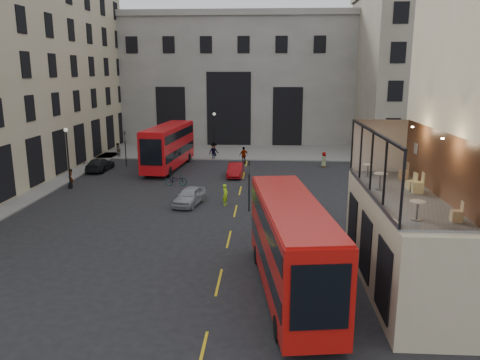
# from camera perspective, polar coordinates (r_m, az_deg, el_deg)

# --- Properties ---
(ground) EXTENTS (140.00, 140.00, 0.00)m
(ground) POSITION_cam_1_polar(r_m,az_deg,el_deg) (23.35, 2.41, -12.46)
(ground) COLOR black
(ground) RESTS_ON ground
(host_frontage) EXTENTS (3.00, 11.00, 4.50)m
(host_frontage) POSITION_cam_1_polar(r_m,az_deg,el_deg) (23.32, 18.78, -7.23)
(host_frontage) COLOR #C3B192
(host_frontage) RESTS_ON ground
(cafe_floor) EXTENTS (3.00, 10.00, 0.10)m
(cafe_floor) POSITION_cam_1_polar(r_m,az_deg,el_deg) (22.65, 19.21, -1.76)
(cafe_floor) COLOR slate
(cafe_floor) RESTS_ON host_frontage
(gateway) EXTENTS (35.00, 10.60, 18.00)m
(gateway) POSITION_cam_1_polar(r_m,az_deg,el_deg) (69.26, -1.05, 12.56)
(gateway) COLOR #9B9790
(gateway) RESTS_ON ground
(building_right) EXTENTS (16.60, 18.60, 20.00)m
(building_right) POSITION_cam_1_polar(r_m,az_deg,el_deg) (64.14, 21.80, 12.50)
(building_right) COLOR gray
(building_right) RESTS_ON ground
(pavement_far) EXTENTS (40.00, 12.00, 0.12)m
(pavement_far) POSITION_cam_1_polar(r_m,az_deg,el_deg) (60.24, -2.68, 3.54)
(pavement_far) COLOR slate
(pavement_far) RESTS_ON ground
(traffic_light_near) EXTENTS (0.16, 0.20, 3.80)m
(traffic_light_near) POSITION_cam_1_polar(r_m,az_deg,el_deg) (33.96, 1.12, 0.10)
(traffic_light_near) COLOR black
(traffic_light_near) RESTS_ON ground
(traffic_light_far) EXTENTS (0.16, 0.20, 3.80)m
(traffic_light_far) POSITION_cam_1_polar(r_m,az_deg,el_deg) (51.95, -13.83, 4.28)
(traffic_light_far) COLOR black
(traffic_light_far) RESTS_ON ground
(street_lamp_a) EXTENTS (0.36, 0.36, 5.33)m
(street_lamp_a) POSITION_cam_1_polar(r_m,az_deg,el_deg) (43.40, -20.18, 2.12)
(street_lamp_a) COLOR black
(street_lamp_a) RESTS_ON ground
(street_lamp_b) EXTENTS (0.36, 0.36, 5.33)m
(street_lamp_b) POSITION_cam_1_polar(r_m,az_deg,el_deg) (55.95, -3.14, 5.22)
(street_lamp_b) COLOR black
(street_lamp_b) RESTS_ON ground
(bus_near) EXTENTS (3.93, 11.25, 4.40)m
(bus_near) POSITION_cam_1_polar(r_m,az_deg,el_deg) (21.55, 6.23, -7.64)
(bus_near) COLOR #B4100C
(bus_near) RESTS_ON ground
(bus_far) EXTENTS (3.54, 11.57, 4.55)m
(bus_far) POSITION_cam_1_polar(r_m,az_deg,el_deg) (49.84, -8.70, 4.30)
(bus_far) COLOR red
(bus_far) RESTS_ON ground
(car_a) EXTENTS (2.42, 4.26, 1.37)m
(car_a) POSITION_cam_1_polar(r_m,az_deg,el_deg) (36.28, -6.16, -1.96)
(car_a) COLOR #95979D
(car_a) RESTS_ON ground
(car_b) EXTENTS (1.48, 4.00, 1.31)m
(car_b) POSITION_cam_1_polar(r_m,az_deg,el_deg) (45.74, -0.57, 1.24)
(car_b) COLOR #95090D
(car_b) RESTS_ON ground
(car_c) EXTENTS (1.97, 4.59, 1.32)m
(car_c) POSITION_cam_1_polar(r_m,az_deg,el_deg) (50.52, -16.72, 1.82)
(car_c) COLOR black
(car_c) RESTS_ON ground
(bicycle) EXTENTS (1.94, 0.77, 1.00)m
(bicycle) POSITION_cam_1_polar(r_m,az_deg,el_deg) (42.61, -7.78, 0.01)
(bicycle) COLOR gray
(bicycle) RESTS_ON ground
(cyclist) EXTENTS (0.56, 0.69, 1.65)m
(cyclist) POSITION_cam_1_polar(r_m,az_deg,el_deg) (35.93, -1.80, -1.81)
(cyclist) COLOR #A8DE17
(cyclist) RESTS_ON ground
(pedestrian_a) EXTENTS (1.04, 0.95, 1.73)m
(pedestrian_a) POSITION_cam_1_polar(r_m,az_deg,el_deg) (57.64, -14.63, 3.50)
(pedestrian_a) COLOR gray
(pedestrian_a) RESTS_ON ground
(pedestrian_b) EXTENTS (1.45, 1.39, 1.98)m
(pedestrian_b) POSITION_cam_1_polar(r_m,az_deg,el_deg) (54.54, -3.22, 3.52)
(pedestrian_b) COLOR gray
(pedestrian_b) RESTS_ON ground
(pedestrian_c) EXTENTS (1.18, 0.98, 1.89)m
(pedestrian_c) POSITION_cam_1_polar(r_m,az_deg,el_deg) (52.13, 0.47, 3.04)
(pedestrian_c) COLOR gray
(pedestrian_c) RESTS_ON ground
(pedestrian_d) EXTENTS (0.66, 0.88, 1.63)m
(pedestrian_d) POSITION_cam_1_polar(r_m,az_deg,el_deg) (51.05, 10.18, 2.47)
(pedestrian_d) COLOR gray
(pedestrian_d) RESTS_ON ground
(pedestrian_e) EXTENTS (0.44, 0.63, 1.62)m
(pedestrian_e) POSITION_cam_1_polar(r_m,az_deg,el_deg) (44.27, -19.95, 0.24)
(pedestrian_e) COLOR gray
(pedestrian_e) RESTS_ON ground
(cafe_table_near) EXTENTS (0.59, 0.59, 0.73)m
(cafe_table_near) POSITION_cam_1_polar(r_m,az_deg,el_deg) (18.82, 20.82, -3.15)
(cafe_table_near) COLOR beige
(cafe_table_near) RESTS_ON cafe_floor
(cafe_table_mid) EXTENTS (0.64, 0.64, 0.80)m
(cafe_table_mid) POSITION_cam_1_polar(r_m,az_deg,el_deg) (23.07, 16.73, 0.16)
(cafe_table_mid) COLOR beige
(cafe_table_mid) RESTS_ON cafe_floor
(cafe_table_far) EXTENTS (0.53, 0.53, 0.67)m
(cafe_table_far) POSITION_cam_1_polar(r_m,az_deg,el_deg) (25.77, 15.32, 1.38)
(cafe_table_far) COLOR silver
(cafe_table_far) RESTS_ON cafe_floor
(cafe_chair_a) EXTENTS (0.43, 0.43, 0.78)m
(cafe_chair_a) POSITION_cam_1_polar(r_m,az_deg,el_deg) (19.28, 24.93, -3.91)
(cafe_chair_a) COLOR tan
(cafe_chair_a) RESTS_ON cafe_floor
(cafe_chair_b) EXTENTS (0.52, 0.52, 0.96)m
(cafe_chair_b) POSITION_cam_1_polar(r_m,az_deg,el_deg) (23.06, 20.86, -0.75)
(cafe_chair_b) COLOR #DBC37E
(cafe_chair_b) RESTS_ON cafe_floor
(cafe_chair_c) EXTENTS (0.49, 0.49, 0.83)m
(cafe_chair_c) POSITION_cam_1_polar(r_m,az_deg,el_deg) (23.54, 20.19, -0.53)
(cafe_chair_c) COLOR #DAC17E
(cafe_chair_c) RESTS_ON cafe_floor
(cafe_chair_d) EXTENTS (0.48, 0.48, 0.91)m
(cafe_chair_d) POSITION_cam_1_polar(r_m,az_deg,el_deg) (25.63, 19.30, 0.66)
(cafe_chair_d) COLOR tan
(cafe_chair_d) RESTS_ON cafe_floor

